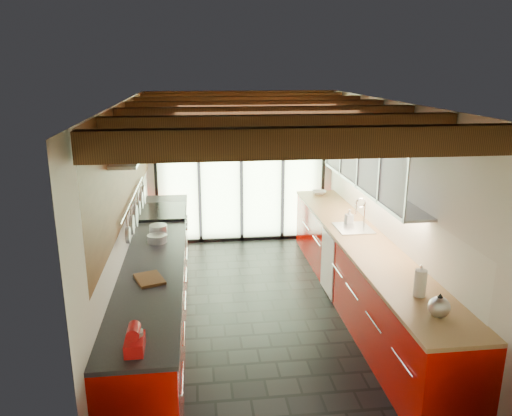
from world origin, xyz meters
name	(u,v)px	position (x,y,z in m)	size (l,w,h in m)	color
ground	(262,311)	(0.00, 0.00, 0.00)	(5.50, 5.50, 0.00)	black
room_shell	(262,184)	(0.00, 0.00, 1.65)	(5.50, 5.50, 5.50)	silver
ceiling_beams	(258,112)	(0.00, 0.38, 2.46)	(3.14, 5.06, 4.90)	#593316
glass_door	(241,148)	(0.00, 2.69, 1.66)	(2.95, 0.10, 2.90)	#C6EAAD
left_counter	(158,283)	(-1.28, 0.00, 0.46)	(0.68, 5.00, 0.92)	#B20800
range_stove	(164,242)	(-1.28, 1.45, 0.47)	(0.66, 0.90, 0.97)	silver
right_counter	(361,273)	(1.27, 0.00, 0.46)	(0.68, 5.00, 0.92)	#B20800
sink_assembly	(354,226)	(1.29, 0.40, 0.96)	(0.45, 0.52, 0.43)	silver
upper_cabinets_right	(372,161)	(1.43, 0.30, 1.85)	(0.34, 3.00, 3.00)	silver
left_wall_fixtures	(137,171)	(-1.47, 0.25, 1.80)	(0.28, 2.60, 0.96)	silver
stand_mixer	(135,340)	(-1.27, -2.24, 1.01)	(0.14, 0.25, 0.23)	red
pot_large	(158,230)	(-1.27, 0.42, 0.99)	(0.22, 0.22, 0.14)	silver
pot_small	(157,238)	(-1.27, 0.18, 0.97)	(0.24, 0.24, 0.09)	silver
cutting_board	(149,279)	(-1.27, -0.96, 0.93)	(0.25, 0.35, 0.03)	brown
kettle	(439,306)	(1.27, -2.01, 1.02)	(0.20, 0.24, 0.22)	silver
paper_towel	(420,283)	(1.27, -1.62, 1.05)	(0.13, 0.13, 0.31)	white
soap_bottle	(349,217)	(1.27, 0.58, 1.03)	(0.10, 0.10, 0.21)	silver
bowl	(319,193)	(1.27, 2.25, 0.95)	(0.23, 0.23, 0.06)	silver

